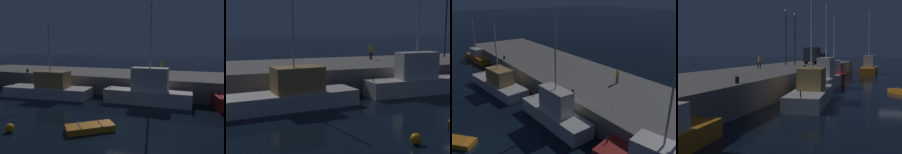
{
  "view_description": "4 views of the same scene",
  "coord_description": "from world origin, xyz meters",
  "views": [
    {
      "loc": [
        4.98,
        -13.56,
        5.55
      ],
      "look_at": [
        -5.72,
        13.05,
        1.7
      ],
      "focal_mm": 34.23,
      "sensor_mm": 36.0,
      "label": 1
    },
    {
      "loc": [
        -15.77,
        -17.17,
        5.89
      ],
      "look_at": [
        -5.14,
        11.42,
        1.21
      ],
      "focal_mm": 53.81,
      "sensor_mm": 36.0,
      "label": 2
    },
    {
      "loc": [
        17.53,
        -3.81,
        12.01
      ],
      "look_at": [
        -6.39,
        13.36,
        1.54
      ],
      "focal_mm": 38.39,
      "sensor_mm": 36.0,
      "label": 3
    },
    {
      "loc": [
        -37.85,
        -1.52,
        4.58
      ],
      "look_at": [
        -2.96,
        10.67,
        1.53
      ],
      "focal_mm": 53.6,
      "sensor_mm": 36.0,
      "label": 4
    }
  ],
  "objects": [
    {
      "name": "pier_quay",
      "position": [
        0.0,
        14.43,
        1.1
      ],
      "size": [
        62.85,
        10.74,
        2.21
      ],
      "color": "gray",
      "rests_on": "ground"
    },
    {
      "name": "ground_plane",
      "position": [
        0.0,
        0.0,
        0.0
      ],
      "size": [
        320.0,
        320.0,
        0.0
      ],
      "primitive_type": "plane",
      "color": "black"
    },
    {
      "name": "fishing_boat_white",
      "position": [
        0.44,
        7.39,
        1.26
      ],
      "size": [
        8.71,
        2.59,
        9.98
      ],
      "color": "silver",
      "rests_on": "ground"
    },
    {
      "name": "dockworker",
      "position": [
        0.38,
        15.93,
        3.16
      ],
      "size": [
        0.33,
        0.44,
        1.68
      ],
      "color": "black",
      "rests_on": "pier_quay"
    },
    {
      "name": "bollard_west",
      "position": [
        -17.14,
        9.64,
        2.45
      ],
      "size": [
        0.28,
        0.28,
        0.49
      ],
      "primitive_type": "cylinder",
      "color": "black",
      "rests_on": "pier_quay"
    },
    {
      "name": "dinghy_red_small",
      "position": [
        -1.59,
        -1.24,
        0.21
      ],
      "size": [
        3.33,
        3.15,
        0.46
      ],
      "color": "orange",
      "rests_on": "ground"
    },
    {
      "name": "bollard_central",
      "position": [
        0.01,
        9.85,
        2.47
      ],
      "size": [
        0.28,
        0.28,
        0.53
      ],
      "primitive_type": "cylinder",
      "color": "black",
      "rests_on": "pier_quay"
    },
    {
      "name": "mooring_buoy_mid",
      "position": [
        -6.49,
        -3.42,
        0.29
      ],
      "size": [
        0.57,
        0.57,
        0.57
      ],
      "primitive_type": "sphere",
      "color": "orange",
      "rests_on": "ground"
    },
    {
      "name": "fishing_trawler_green",
      "position": [
        -10.68,
        6.08,
        1.03
      ],
      "size": [
        10.32,
        3.94,
        8.56
      ],
      "color": "silver",
      "rests_on": "ground"
    }
  ]
}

